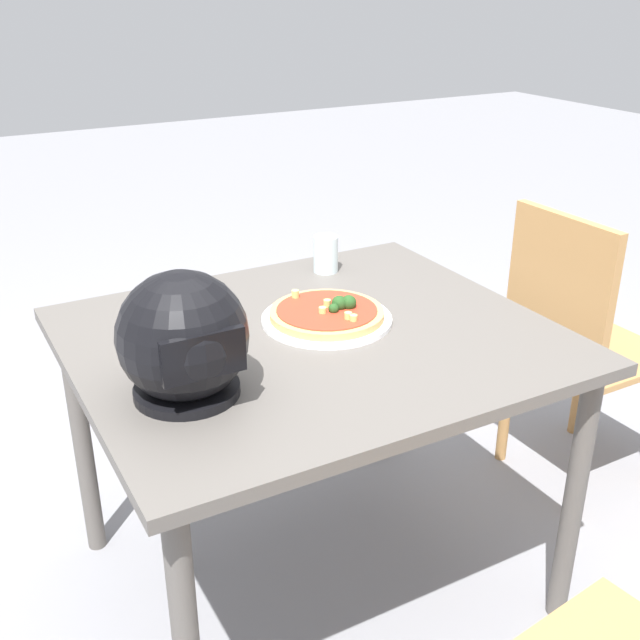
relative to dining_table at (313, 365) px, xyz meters
The scene contains 7 objects.
ground_plane 0.65m from the dining_table, ahead, with size 14.00×14.00×0.00m, color gray.
dining_table is the anchor object (origin of this frame).
pizza_plate 0.12m from the dining_table, 143.90° to the right, with size 0.32×0.32×0.01m, color white.
pizza 0.13m from the dining_table, 145.61° to the right, with size 0.28×0.28×0.05m.
motorcycle_helmet 0.43m from the dining_table, 19.93° to the left, with size 0.26×0.26×0.26m.
drinking_glass 0.44m from the dining_table, 123.30° to the right, with size 0.07×0.07×0.10m, color silver.
chair_side 0.92m from the dining_table, behind, with size 0.40×0.40×0.90m.
Camera 1 is at (0.77, 1.44, 1.51)m, focal length 43.24 mm.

